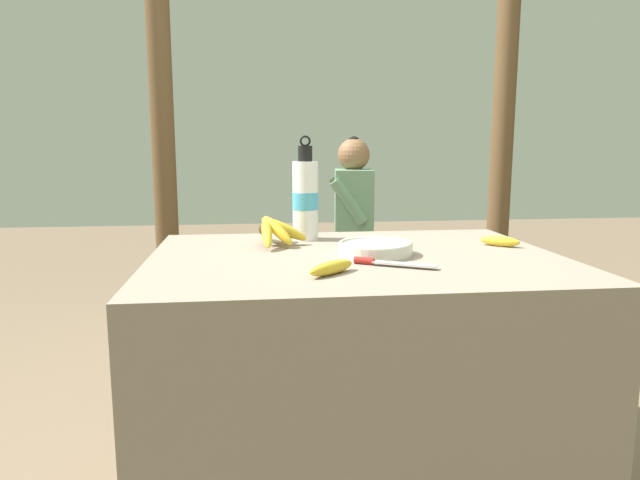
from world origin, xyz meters
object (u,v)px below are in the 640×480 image
Objects in this scene: serving_bowl at (375,247)px; seated_vendor at (344,221)px; support_post_far at (503,117)px; banana_bunch_ripe at (274,230)px; knife at (383,262)px; wooden_bench at (347,264)px; loose_banana_front at (331,268)px; water_bottle at (305,199)px; banana_bunch_green at (260,244)px; support_post_near at (162,115)px; loose_banana_side at (500,241)px.

serving_bowl is 0.20× the size of seated_vendor.
support_post_far is (1.04, 0.35, 0.58)m from seated_vendor.
banana_bunch_ripe is 0.45m from knife.
knife is 0.12× the size of wooden_bench.
support_post_far reaches higher than loose_banana_front.
water_bottle is 0.19× the size of wooden_bench.
banana_bunch_ripe is 1.30m from seated_vendor.
knife is at bearing -51.42° from banana_bunch_ripe.
banana_bunch_green is at bearing 3.65° from seated_vendor.
banana_bunch_green is (-0.15, 1.68, -0.23)m from loose_banana_front.
support_post_far reaches higher than seated_vendor.
wooden_bench is (0.45, 1.24, -0.39)m from banana_bunch_ripe.
knife is at bearing -96.15° from wooden_bench.
knife is 2.31m from support_post_far.
knife is at bearing 91.81° from seated_vendor.
serving_bowl is at bearing -63.84° from support_post_near.
knife is 0.19× the size of seated_vendor.
wooden_bench is at bearing -17.55° from support_post_near.
banana_bunch_green reaches higher than wooden_bench.
banana_bunch_ripe is at bearing -109.93° from wooden_bench.
support_post_near reaches higher than seated_vendor.
loose_banana_front reaches higher than banana_bunch_green.
support_post_near is at bearing 109.16° from loose_banana_front.
seated_vendor is at bearing 84.54° from serving_bowl.
banana_bunch_green is (-0.03, 1.25, -0.26)m from banana_bunch_ripe.
wooden_bench is (-0.28, 1.34, -0.35)m from loose_banana_side.
banana_bunch_green is (-0.31, 1.60, -0.22)m from knife.
water_bottle is at bearing -82.97° from banana_bunch_green.
loose_banana_side is 1.35m from seated_vendor.
banana_bunch_ripe reaches higher than knife.
knife is 0.97× the size of banana_bunch_green.
banana_bunch_green is at bearing 97.03° from water_bottle.
wooden_bench is 0.25m from seated_vendor.
wooden_bench is (0.17, 1.59, -0.34)m from knife.
support_post_near is (-0.86, 1.76, 0.47)m from serving_bowl.
loose_banana_front is at bearing -70.84° from support_post_near.
loose_banana_front is 2.46m from support_post_far.
water_bottle is 1.20m from banana_bunch_green.
support_post_near is at bearing 115.10° from water_bottle.
loose_banana_front is (0.01, -0.55, -0.13)m from water_bottle.
seated_vendor is (0.15, 1.57, -0.10)m from knife.
serving_bowl reaches higher than loose_banana_front.
support_post_near is at bearing 110.00° from banana_bunch_ripe.
wooden_bench is at bearing -0.35° from banana_bunch_green.
banana_bunch_ripe is at bearing -135.60° from water_bottle.
banana_bunch_ripe reaches higher than banana_bunch_green.
seated_vendor is 0.45× the size of support_post_near.
water_bottle is 0.66m from loose_banana_side.
serving_bowl is 0.16m from knife.
loose_banana_front is 0.06× the size of support_post_near.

